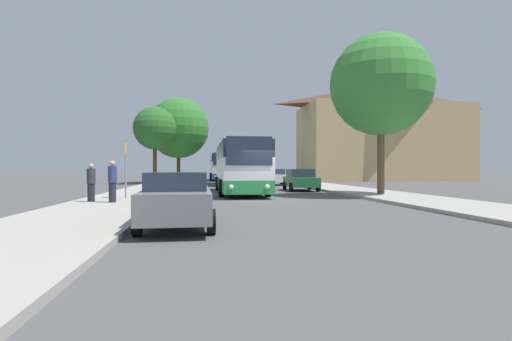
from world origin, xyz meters
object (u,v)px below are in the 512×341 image
bus_rear (221,166)px  parked_car_right_far (275,177)px  pedestrian_waiting_far (91,183)px  bus_stop_sign (126,163)px  pedestrian_waiting_near (112,181)px  tree_left_far (178,128)px  tree_right_near (381,85)px  bus_middle (230,166)px  parked_car_right_near (301,180)px  bus_front (240,166)px  tree_left_near (155,128)px  parked_car_left_curb (178,198)px

bus_rear → parked_car_right_far: (4.52, -15.91, -1.08)m
pedestrian_waiting_far → bus_stop_sign: bearing=122.5°
pedestrian_waiting_near → tree_left_far: tree_left_far is taller
bus_stop_sign → pedestrian_waiting_far: size_ratio=1.68×
pedestrian_waiting_near → tree_right_near: 15.17m
bus_middle → tree_right_near: 19.98m
parked_car_right_near → pedestrian_waiting_near: 14.88m
bus_front → pedestrian_waiting_near: bearing=-127.3°
pedestrian_waiting_near → tree_right_near: size_ratio=0.20×
bus_middle → parked_car_right_far: bearing=-20.3°
bus_front → pedestrian_waiting_near: size_ratio=6.50×
bus_front → tree_left_far: tree_left_far is taller
bus_stop_sign → pedestrian_waiting_near: bus_stop_sign is taller
bus_middle → tree_left_near: 8.76m
parked_car_left_curb → pedestrian_waiting_near: bearing=114.6°
parked_car_right_far → bus_rear: bearing=-74.9°
bus_stop_sign → pedestrian_waiting_far: (-1.07, -2.04, -0.88)m
bus_middle → pedestrian_waiting_near: 22.78m
bus_front → bus_middle: bus_middle is taller
bus_rear → parked_car_left_curb: (-2.97, -42.63, -1.11)m
parked_car_left_curb → tree_right_near: 15.80m
bus_stop_sign → tree_right_near: tree_right_near is taller
parked_car_right_far → pedestrian_waiting_near: bearing=61.5°
parked_car_right_near → tree_left_near: 18.87m
parked_car_right_far → tree_left_near: 13.35m
bus_rear → parked_car_right_near: (4.60, -25.75, -1.09)m
bus_stop_sign → tree_left_far: size_ratio=0.30×
parked_car_right_near → tree_left_far: tree_left_far is taller
parked_car_right_near → tree_left_near: bearing=-48.0°
bus_middle → bus_stop_sign: (-6.32, -19.32, 0.01)m
parked_car_right_near → tree_left_far: (-9.67, 17.50, 5.32)m
bus_middle → pedestrian_waiting_near: bearing=-105.0°
tree_left_near → tree_right_near: size_ratio=0.86×
bus_front → pedestrian_waiting_far: size_ratio=6.98×
parked_car_right_near → bus_rear: bearing=-78.3°
bus_middle → tree_left_far: bearing=133.2°
bus_rear → parked_car_right_far: bearing=-74.4°
parked_car_right_near → tree_left_far: bearing=-59.5°
bus_front → tree_left_near: size_ratio=1.48×
parked_car_right_near → pedestrian_waiting_far: 15.29m
bus_rear → tree_left_far: bearing=-121.9°
parked_car_right_near → pedestrian_waiting_far: (-11.70, -9.84, 0.18)m
bus_middle → tree_left_far: 9.10m
parked_car_right_far → tree_right_near: (3.09, -16.37, 5.48)m
parked_car_left_curb → tree_right_near: size_ratio=0.52×
tree_left_far → tree_right_near: (12.69, -24.03, 0.17)m
pedestrian_waiting_far → tree_right_near: size_ratio=0.18×
parked_car_left_curb → tree_right_near: (10.59, 10.35, 5.50)m
parked_car_right_near → tree_left_near: size_ratio=0.54×
parked_car_right_far → bus_stop_sign: bearing=58.3°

